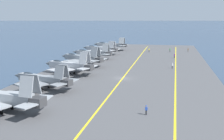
% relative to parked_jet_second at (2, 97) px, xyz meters
% --- Properties ---
extents(ground_plane, '(2000.00, 2000.00, 0.00)m').
position_rel_parked_jet_second_xyz_m(ground_plane, '(29.56, -15.50, -2.82)').
color(ground_plane, '#2D425B').
extents(carrier_deck, '(176.18, 48.41, 0.40)m').
position_rel_parked_jet_second_xyz_m(carrier_deck, '(29.56, -15.50, -2.62)').
color(carrier_deck, '#4C4C4F').
rests_on(carrier_deck, ground).
extents(deck_stripe_foul_line, '(158.55, 2.99, 0.01)m').
position_rel_parked_jet_second_xyz_m(deck_stripe_foul_line, '(29.56, -28.81, -2.42)').
color(deck_stripe_foul_line, yellow).
rests_on(deck_stripe_foul_line, carrier_deck).
extents(deck_stripe_centerline, '(158.56, 0.36, 0.01)m').
position_rel_parked_jet_second_xyz_m(deck_stripe_centerline, '(29.56, -15.50, -2.42)').
color(deck_stripe_centerline, yellow).
rests_on(deck_stripe_centerline, carrier_deck).
extents(parked_jet_second, '(13.22, 16.98, 6.68)m').
position_rel_parked_jet_second_xyz_m(parked_jet_second, '(0.00, 0.00, 0.00)').
color(parked_jet_second, '#93999E').
rests_on(parked_jet_second, carrier_deck).
extents(parked_jet_third, '(12.52, 16.42, 5.78)m').
position_rel_parked_jet_second_xyz_m(parked_jet_third, '(15.16, -0.07, -0.22)').
color(parked_jet_third, gray).
rests_on(parked_jet_third, carrier_deck).
extents(parked_jet_fourth, '(13.45, 15.76, 6.60)m').
position_rel_parked_jet_second_xyz_m(parked_jet_fourth, '(31.11, -0.27, 0.06)').
color(parked_jet_fourth, '#A8AAAF').
rests_on(parked_jet_fourth, carrier_deck).
extents(parked_jet_fifth, '(12.77, 16.89, 6.51)m').
position_rel_parked_jet_second_xyz_m(parked_jet_fifth, '(44.80, 0.43, 0.13)').
color(parked_jet_fifth, gray).
rests_on(parked_jet_fifth, carrier_deck).
extents(parked_jet_sixth, '(13.38, 16.25, 5.65)m').
position_rel_parked_jet_second_xyz_m(parked_jet_sixth, '(60.46, 1.22, -0.23)').
color(parked_jet_sixth, gray).
rests_on(parked_jet_sixth, carrier_deck).
extents(parked_jet_seventh, '(12.39, 17.37, 5.65)m').
position_rel_parked_jet_second_xyz_m(parked_jet_seventh, '(73.86, 1.56, -0.19)').
color(parked_jet_seventh, '#A8AAAF').
rests_on(parked_jet_seventh, carrier_deck).
extents(parked_jet_eighth, '(14.01, 17.02, 6.01)m').
position_rel_parked_jet_second_xyz_m(parked_jet_eighth, '(88.26, 0.19, 0.08)').
color(parked_jet_eighth, '#93999E').
rests_on(parked_jet_eighth, carrier_deck).
extents(crew_brown_vest, '(0.35, 0.43, 1.78)m').
position_rel_parked_jet_second_xyz_m(crew_brown_vest, '(88.31, -35.09, -1.44)').
color(crew_brown_vest, '#4C473D').
rests_on(crew_brown_vest, carrier_deck).
extents(crew_purple_vest, '(0.43, 0.46, 1.74)m').
position_rel_parked_jet_second_xyz_m(crew_purple_vest, '(68.20, -28.94, -1.47)').
color(crew_purple_vest, '#232328').
rests_on(crew_purple_vest, carrier_deck).
extents(crew_green_vest, '(0.42, 0.46, 1.76)m').
position_rel_parked_jet_second_xyz_m(crew_green_vest, '(86.60, -27.18, -1.46)').
color(crew_green_vest, '#232328').
rests_on(crew_green_vest, carrier_deck).
extents(crew_blue_vest, '(0.31, 0.41, 1.65)m').
position_rel_parked_jet_second_xyz_m(crew_blue_vest, '(3.19, -23.78, -1.52)').
color(crew_blue_vest, '#232328').
rests_on(crew_blue_vest, carrier_deck).
extents(crew_yellow_vest, '(0.34, 0.43, 1.75)m').
position_rel_parked_jet_second_xyz_m(crew_yellow_vest, '(85.04, -18.06, -1.46)').
color(crew_yellow_vest, '#232328').
rests_on(crew_yellow_vest, carrier_deck).
extents(crew_white_vest, '(0.46, 0.45, 1.72)m').
position_rel_parked_jet_second_xyz_m(crew_white_vest, '(45.98, -28.06, -1.48)').
color(crew_white_vest, '#232328').
rests_on(crew_white_vest, carrier_deck).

